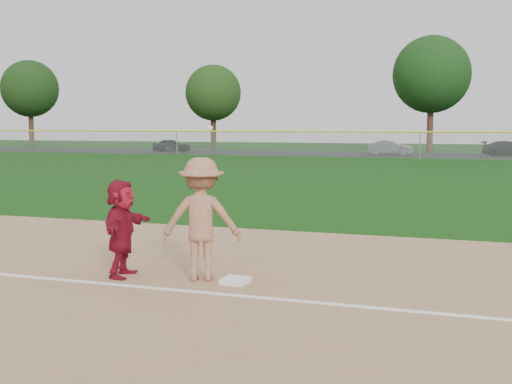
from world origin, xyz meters
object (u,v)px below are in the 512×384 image
(base_runner, at_px, (122,228))
(car_left, at_px, (172,145))
(first_base, at_px, (235,281))
(car_right, at_px, (509,149))
(car_mid, at_px, (390,148))

(base_runner, height_order, car_left, base_runner)
(first_base, height_order, car_right, car_right)
(car_left, height_order, car_mid, car_mid)
(first_base, height_order, car_mid, car_mid)
(car_right, bearing_deg, car_left, 99.91)
(first_base, relative_size, base_runner, 0.24)
(base_runner, bearing_deg, car_left, 17.96)
(first_base, xyz_separation_m, car_right, (6.35, 46.13, 0.55))
(base_runner, relative_size, car_mid, 0.43)
(car_left, bearing_deg, car_mid, -112.42)
(first_base, xyz_separation_m, base_runner, (-1.93, -0.14, 0.76))
(first_base, bearing_deg, car_mid, 93.78)
(first_base, bearing_deg, base_runner, -175.94)
(base_runner, xyz_separation_m, car_mid, (-1.07, 45.59, -0.20))
(base_runner, height_order, car_mid, base_runner)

